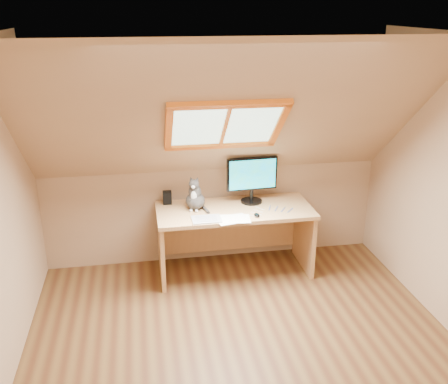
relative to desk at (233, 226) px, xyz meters
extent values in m
plane|color=brown|center=(-0.16, -1.45, -0.48)|extent=(3.50, 3.50, 0.00)
cube|color=tan|center=(-0.16, 0.30, 0.02)|extent=(3.50, 0.02, 1.00)
cube|color=silver|center=(-0.16, -2.22, 1.92)|extent=(3.50, 1.95, 0.02)
cube|color=tan|center=(-0.16, -0.47, 1.22)|extent=(3.50, 1.56, 1.41)
cube|color=#B2E0CC|center=(-0.16, -0.39, 1.15)|extent=(0.90, 0.53, 0.48)
cube|color=orange|center=(-0.16, -0.39, 1.15)|extent=(1.02, 0.64, 0.59)
cube|color=tan|center=(0.00, -0.07, 0.20)|extent=(1.54, 0.67, 0.04)
cube|color=tan|center=(-0.74, -0.07, -0.15)|extent=(0.04, 0.61, 0.66)
cube|color=tan|center=(0.74, -0.07, -0.15)|extent=(0.04, 0.61, 0.66)
cube|color=tan|center=(0.00, 0.24, -0.15)|extent=(1.44, 0.03, 0.46)
cylinder|color=black|center=(0.20, 0.07, 0.23)|extent=(0.22, 0.22, 0.02)
cylinder|color=black|center=(0.20, 0.07, 0.30)|extent=(0.04, 0.04, 0.12)
cube|color=black|center=(0.20, 0.07, 0.52)|extent=(0.52, 0.07, 0.34)
cube|color=blue|center=(0.20, 0.04, 0.52)|extent=(0.47, 0.04, 0.30)
ellipsoid|color=#3E3A37|center=(-0.38, 0.00, 0.30)|extent=(0.25, 0.27, 0.16)
ellipsoid|color=#3E3A37|center=(-0.39, -0.01, 0.39)|extent=(0.16, 0.16, 0.18)
ellipsoid|color=silver|center=(-0.40, -0.06, 0.38)|extent=(0.07, 0.05, 0.10)
ellipsoid|color=#3E3A37|center=(-0.40, -0.05, 0.49)|extent=(0.12, 0.11, 0.09)
sphere|color=silver|center=(-0.41, -0.09, 0.48)|extent=(0.04, 0.04, 0.04)
cone|color=#3E3A37|center=(-0.42, -0.02, 0.54)|extent=(0.05, 0.06, 0.06)
cone|color=#3E3A37|center=(-0.36, -0.04, 0.54)|extent=(0.06, 0.05, 0.06)
cube|color=black|center=(-0.65, 0.18, 0.28)|extent=(0.09, 0.09, 0.13)
cube|color=#B2B2B7|center=(-0.31, -0.29, 0.22)|extent=(0.28, 0.20, 0.01)
ellipsoid|color=black|center=(0.17, -0.30, 0.23)|extent=(0.06, 0.09, 0.03)
cube|color=white|center=(-0.13, -0.33, 0.22)|extent=(0.33, 0.27, 0.00)
cube|color=white|center=(-0.13, -0.33, 0.22)|extent=(0.32, 0.24, 0.00)
camera|label=1|loc=(-0.89, -4.53, 2.10)|focal=40.00mm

